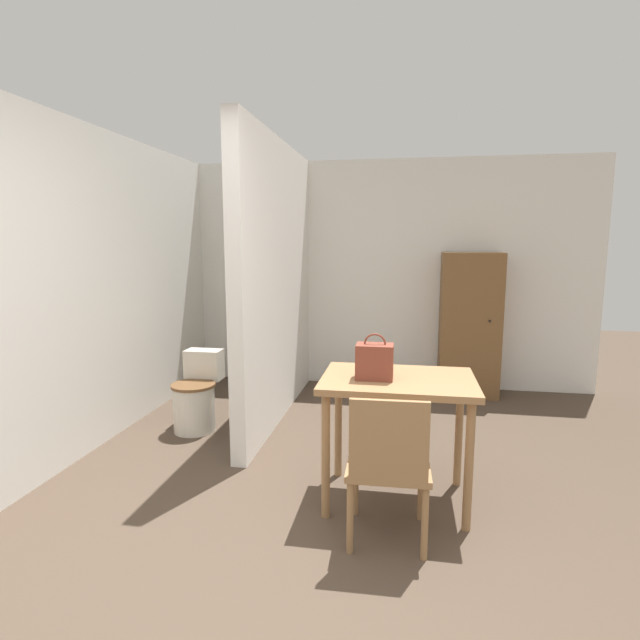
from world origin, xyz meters
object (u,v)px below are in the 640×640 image
object	(u,v)px
handbag	(375,361)
wooden_cabinet	(470,325)
dining_table	(398,396)
toilet	(196,397)
wooden_chair	(388,462)

from	to	relation	value
handbag	wooden_cabinet	distance (m)	2.58
dining_table	wooden_cabinet	world-z (taller)	wooden_cabinet
toilet	handbag	size ratio (longest dim) A/B	2.37
dining_table	toilet	bearing A→B (deg)	151.44
dining_table	toilet	distance (m)	2.02
wooden_chair	dining_table	bearing A→B (deg)	84.28
handbag	dining_table	bearing A→B (deg)	19.57
wooden_chair	toilet	distance (m)	2.22
toilet	handbag	xyz separation A→B (m)	(1.60, -1.00, 0.62)
wooden_cabinet	dining_table	bearing A→B (deg)	-106.42
wooden_chair	handbag	world-z (taller)	handbag
handbag	wooden_chair	bearing A→B (deg)	-75.75
wooden_chair	handbag	xyz separation A→B (m)	(-0.11, 0.42, 0.44)
dining_table	handbag	distance (m)	0.27
dining_table	toilet	size ratio (longest dim) A/B	1.40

